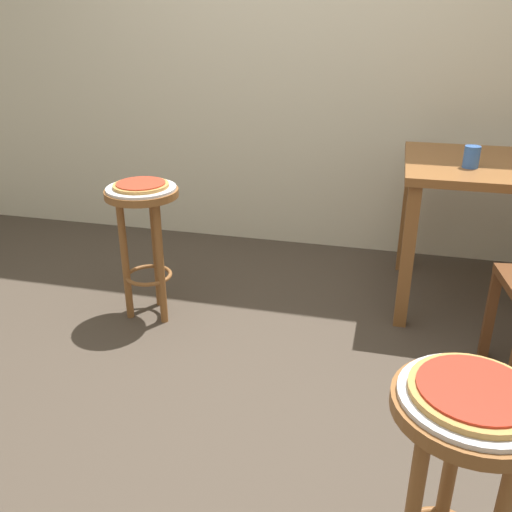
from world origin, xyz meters
TOP-DOWN VIEW (x-y plane):
  - ground_plane at (0.00, 0.00)m, footprint 6.00×6.00m
  - stool_foreground at (0.77, -0.77)m, footprint 0.34×0.34m
  - serving_plate_foreground at (0.77, -0.77)m, footprint 0.32×0.32m
  - pizza_foreground at (0.77, -0.77)m, footprint 0.28×0.28m
  - stool_middle at (-0.57, 0.47)m, footprint 0.34×0.34m
  - serving_plate_middle at (-0.57, 0.47)m, footprint 0.33×0.33m
  - pizza_middle at (-0.57, 0.47)m, footprint 0.26×0.26m
  - cup_near_edge at (0.91, 0.88)m, footprint 0.07×0.07m

SIDE VIEW (x-z plane):
  - ground_plane at x=0.00m, z-range 0.00..0.00m
  - stool_foreground at x=0.77m, z-range 0.15..0.81m
  - stool_middle at x=-0.57m, z-range 0.15..0.81m
  - serving_plate_foreground at x=0.77m, z-range 0.66..0.67m
  - serving_plate_middle at x=-0.57m, z-range 0.66..0.67m
  - pizza_foreground at x=0.77m, z-range 0.67..0.69m
  - pizza_middle at x=-0.57m, z-range 0.67..0.69m
  - cup_near_edge at x=0.91m, z-range 0.76..0.86m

